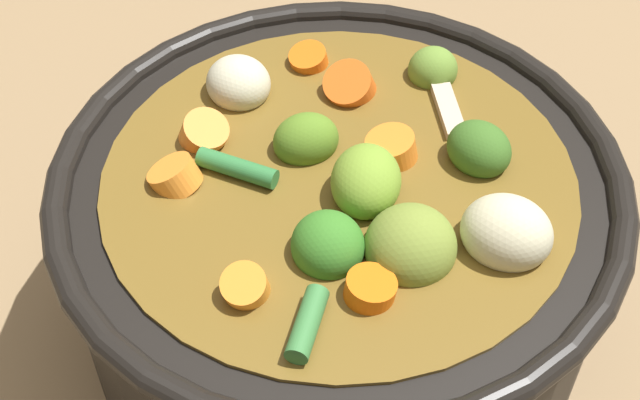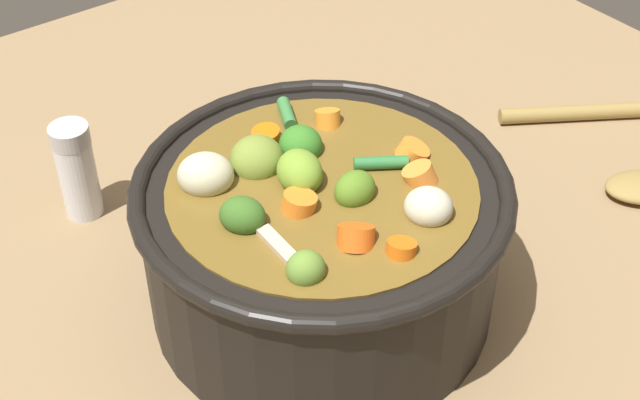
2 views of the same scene
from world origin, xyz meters
The scene contains 2 objects.
ground_plane centered at (0.00, 0.00, 0.00)m, with size 1.10×1.10×0.00m, color #8C704C.
cooking_pot centered at (0.00, 0.00, 0.06)m, with size 0.28×0.28×0.14m.
Camera 1 is at (0.06, 0.29, 0.42)m, focal length 51.28 mm.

